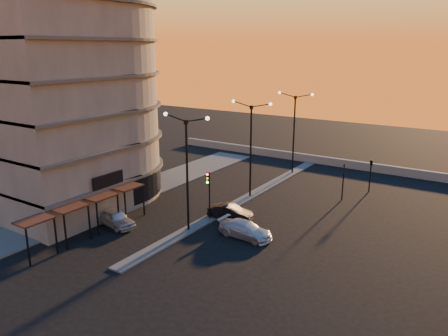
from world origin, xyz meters
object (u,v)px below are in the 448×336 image
streetlamp_mid (251,142)px  car_hatchback (115,218)px  traffic_light_main (209,188)px  car_sedan (230,212)px  car_wagon (245,230)px

streetlamp_mid → car_hatchback: (-5.66, -12.54, -4.90)m
traffic_light_main → car_hatchback: (-5.66, -5.41, -2.20)m
car_sedan → car_wagon: (3.00, -2.54, 0.00)m
traffic_light_main → car_sedan: traffic_light_main is taller
streetlamp_mid → car_wagon: size_ratio=2.14×
streetlamp_mid → car_wagon: (4.50, -8.57, -4.95)m
traffic_light_main → car_hatchback: 8.13m
traffic_light_main → car_hatchback: traffic_light_main is taller
car_wagon → traffic_light_main: bearing=75.0°
car_hatchback → car_wagon: 10.91m
car_hatchback → car_wagon: car_hatchback is taller
traffic_light_main → car_hatchback: bearing=-136.3°
streetlamp_mid → car_sedan: streetlamp_mid is taller
streetlamp_mid → traffic_light_main: bearing=-90.0°
streetlamp_mid → car_wagon: bearing=-62.3°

